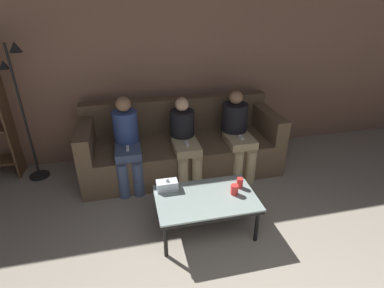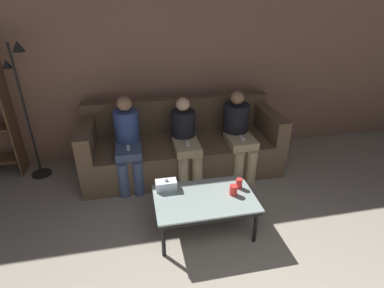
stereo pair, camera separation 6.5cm
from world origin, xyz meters
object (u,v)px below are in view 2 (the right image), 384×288
at_px(coffee_table, 204,201).
at_px(cup_near_left, 233,190).
at_px(cup_near_right, 239,183).
at_px(couch, 182,146).
at_px(seated_person_left_end, 128,140).
at_px(seated_person_mid_left, 185,138).
at_px(seated_person_mid_right, 238,130).
at_px(standing_lamp, 24,99).
at_px(tissue_box, 166,185).

bearing_deg(coffee_table, cup_near_left, -2.07).
bearing_deg(cup_near_left, cup_near_right, 46.36).
relative_size(couch, seated_person_left_end, 2.32).
distance_m(seated_person_mid_left, seated_person_mid_right, 0.73).
xyz_separation_m(cup_near_left, standing_lamp, (-2.24, 1.54, 0.62)).
bearing_deg(seated_person_left_end, seated_person_mid_right, 0.10).
bearing_deg(seated_person_mid_right, seated_person_mid_left, -178.04).
bearing_deg(seated_person_mid_right, couch, 162.69).
xyz_separation_m(standing_lamp, seated_person_left_end, (1.21, -0.42, -0.48)).
relative_size(cup_near_right, tissue_box, 0.50).
bearing_deg(seated_person_left_end, tissue_box, -67.17).
xyz_separation_m(tissue_box, seated_person_mid_left, (0.36, 0.86, 0.12)).
height_order(coffee_table, seated_person_mid_left, seated_person_mid_left).
height_order(seated_person_mid_left, seated_person_mid_right, seated_person_mid_right).
height_order(couch, standing_lamp, standing_lamp).
height_order(cup_near_right, tissue_box, tissue_box).
xyz_separation_m(coffee_table, cup_near_right, (0.40, 0.09, 0.10)).
distance_m(couch, cup_near_right, 1.31).
distance_m(couch, cup_near_left, 1.38).
distance_m(cup_near_left, standing_lamp, 2.79).
bearing_deg(standing_lamp, cup_near_right, -31.56).
relative_size(tissue_box, standing_lamp, 0.12).
relative_size(cup_near_left, seated_person_mid_left, 0.10).
height_order(cup_near_left, tissue_box, tissue_box).
bearing_deg(cup_near_right, cup_near_left, -133.64).
height_order(coffee_table, seated_person_mid_right, seated_person_mid_right).
distance_m(tissue_box, seated_person_left_end, 0.96).
bearing_deg(cup_near_right, coffee_table, -167.28).
bearing_deg(cup_near_right, seated_person_left_end, 138.01).
bearing_deg(cup_near_right, seated_person_mid_right, 71.54).
relative_size(tissue_box, seated_person_mid_left, 0.20).
bearing_deg(standing_lamp, couch, -5.68).
bearing_deg(cup_near_left, seated_person_left_end, 132.75).
relative_size(cup_near_right, standing_lamp, 0.06).
distance_m(couch, tissue_box, 1.17).
relative_size(cup_near_left, seated_person_left_end, 0.09).
distance_m(couch, seated_person_mid_right, 0.82).
xyz_separation_m(cup_near_left, cup_near_right, (0.10, 0.10, 0.00)).
xyz_separation_m(couch, seated_person_mid_left, (0.00, -0.25, 0.25)).
distance_m(coffee_table, cup_near_left, 0.32).
distance_m(coffee_table, standing_lamp, 2.57).
distance_m(cup_near_left, seated_person_left_end, 1.52).
bearing_deg(seated_person_mid_left, cup_near_left, -74.76).
height_order(tissue_box, seated_person_mid_right, seated_person_mid_right).
bearing_deg(seated_person_mid_right, tissue_box, -141.11).
bearing_deg(standing_lamp, coffee_table, -38.16).
xyz_separation_m(cup_near_right, tissue_box, (-0.75, 0.13, -0.00)).
height_order(coffee_table, standing_lamp, standing_lamp).
bearing_deg(seated_person_left_end, cup_near_right, -41.99).
relative_size(coffee_table, standing_lamp, 0.57).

